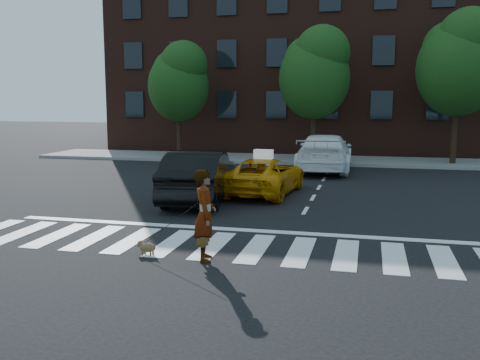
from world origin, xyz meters
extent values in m
plane|color=black|center=(0.00, 0.00, 0.00)|extent=(120.00, 120.00, 0.00)
cube|color=silver|center=(0.00, 0.00, 0.01)|extent=(13.00, 2.40, 0.01)
cube|color=silver|center=(0.00, 1.60, 0.01)|extent=(12.00, 0.30, 0.01)
cube|color=slate|center=(0.00, 17.50, 0.07)|extent=(30.00, 4.00, 0.15)
cube|color=#3F1F16|center=(0.00, 25.00, 6.00)|extent=(26.00, 10.00, 12.00)
cylinder|color=black|center=(-7.00, 17.00, 1.62)|extent=(0.28, 0.28, 3.25)
ellipsoid|color=#11340E|center=(-7.00, 17.00, 4.03)|extent=(3.38, 3.38, 3.89)
sphere|color=#11340E|center=(-6.60, 16.80, 5.20)|extent=(2.60, 2.60, 2.60)
sphere|color=#11340E|center=(-7.35, 17.25, 4.88)|extent=(2.34, 2.34, 2.34)
cylinder|color=black|center=(0.50, 17.00, 1.77)|extent=(0.28, 0.28, 3.55)
ellipsoid|color=#11340E|center=(0.50, 17.00, 4.40)|extent=(3.69, 3.69, 4.25)
sphere|color=#11340E|center=(0.90, 16.80, 5.68)|extent=(2.84, 2.84, 2.84)
sphere|color=#11340E|center=(0.15, 17.25, 5.32)|extent=(2.56, 2.56, 2.56)
cylinder|color=black|center=(7.50, 17.00, 1.93)|extent=(0.28, 0.28, 3.85)
ellipsoid|color=#11340E|center=(7.50, 17.00, 4.77)|extent=(4.00, 4.00, 4.60)
sphere|color=#11340E|center=(7.90, 16.80, 6.16)|extent=(3.08, 3.08, 3.08)
sphere|color=#11340E|center=(7.15, 17.25, 5.78)|extent=(2.77, 2.77, 2.77)
imported|color=orange|center=(-0.17, 7.00, 0.64)|extent=(2.51, 4.74, 1.27)
imported|color=black|center=(-2.00, 5.18, 0.84)|extent=(2.42, 5.27, 1.67)
imported|color=white|center=(1.40, 13.58, 0.86)|extent=(2.53, 5.97, 1.72)
imported|color=#999999|center=(0.16, -1.10, 0.96)|extent=(0.63, 0.79, 1.91)
ellipsoid|color=#855C44|center=(-1.17, -1.02, 0.16)|extent=(0.40, 0.27, 0.21)
sphere|color=#855C44|center=(-1.35, -0.98, 0.22)|extent=(0.18, 0.18, 0.15)
sphere|color=#855C44|center=(-1.41, -0.97, 0.19)|extent=(0.09, 0.09, 0.07)
cylinder|color=#855C44|center=(-0.99, -1.06, 0.22)|extent=(0.11, 0.06, 0.09)
sphere|color=#855C44|center=(-1.33, -0.93, 0.26)|extent=(0.06, 0.06, 0.05)
sphere|color=#855C44|center=(-1.36, -1.03, 0.26)|extent=(0.06, 0.06, 0.05)
cylinder|color=#855C44|center=(-1.28, -1.04, 0.05)|extent=(0.05, 0.05, 0.10)
cylinder|color=#855C44|center=(-1.26, -0.95, 0.05)|extent=(0.05, 0.05, 0.10)
cylinder|color=#855C44|center=(-1.07, -1.09, 0.05)|extent=(0.05, 0.05, 0.10)
cylinder|color=#855C44|center=(-1.05, -1.00, 0.05)|extent=(0.05, 0.05, 0.10)
cube|color=white|center=(-0.17, 6.80, 1.43)|extent=(0.67, 0.34, 0.32)
camera|label=1|loc=(3.40, -11.40, 3.33)|focal=40.00mm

